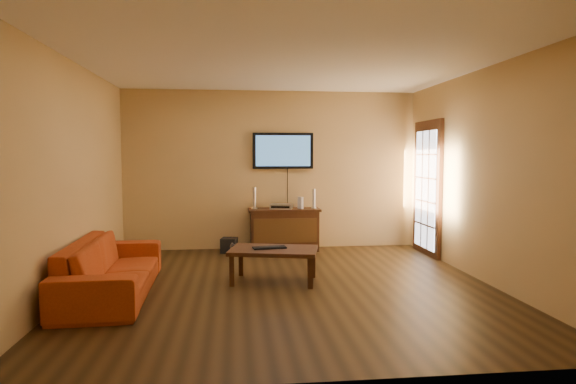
{
  "coord_description": "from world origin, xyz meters",
  "views": [
    {
      "loc": [
        -0.63,
        -5.74,
        1.6
      ],
      "look_at": [
        0.1,
        0.8,
        1.1
      ],
      "focal_mm": 30.0,
      "sensor_mm": 36.0,
      "label": 1
    }
  ],
  "objects": [
    {
      "name": "subwoofer",
      "position": [
        -0.73,
        2.15,
        0.12
      ],
      "size": [
        0.29,
        0.29,
        0.25
      ],
      "primitive_type": "cube",
      "rotation": [
        0.0,
        0.0,
        -0.22
      ],
      "color": "black",
      "rests_on": "ground"
    },
    {
      "name": "coffee_table",
      "position": [
        -0.15,
        0.24,
        0.37
      ],
      "size": [
        1.2,
        0.87,
        0.43
      ],
      "color": "black",
      "rests_on": "ground"
    },
    {
      "name": "game_console",
      "position": [
        0.47,
        2.23,
        0.81
      ],
      "size": [
        0.09,
        0.15,
        0.2
      ],
      "primitive_type": "cube",
      "rotation": [
        0.0,
        0.0,
        0.33
      ],
      "color": "white",
      "rests_on": "media_console"
    },
    {
      "name": "media_console",
      "position": [
        0.19,
        2.26,
        0.36
      ],
      "size": [
        1.2,
        0.46,
        0.71
      ],
      "color": "black",
      "rests_on": "ground"
    },
    {
      "name": "sofa",
      "position": [
        -2.04,
        -0.12,
        0.42
      ],
      "size": [
        0.71,
        2.19,
        0.85
      ],
      "primitive_type": "imported",
      "rotation": [
        0.0,
        0.0,
        1.61
      ],
      "color": "#A73A12",
      "rests_on": "ground"
    },
    {
      "name": "french_door",
      "position": [
        2.46,
        1.7,
        1.05
      ],
      "size": [
        0.07,
        1.02,
        2.22
      ],
      "color": "black",
      "rests_on": "ground"
    },
    {
      "name": "speaker_right",
      "position": [
        0.7,
        2.26,
        0.86
      ],
      "size": [
        0.09,
        0.09,
        0.33
      ],
      "color": "silver",
      "rests_on": "media_console"
    },
    {
      "name": "keyboard",
      "position": [
        -0.2,
        0.26,
        0.44
      ],
      "size": [
        0.43,
        0.21,
        0.03
      ],
      "color": "black",
      "rests_on": "coffee_table"
    },
    {
      "name": "av_receiver",
      "position": [
        0.14,
        2.24,
        0.75
      ],
      "size": [
        0.41,
        0.34,
        0.08
      ],
      "primitive_type": "cube",
      "rotation": [
        0.0,
        0.0,
        -0.25
      ],
      "color": "silver",
      "rests_on": "media_console"
    },
    {
      "name": "television",
      "position": [
        0.19,
        2.45,
        1.68
      ],
      "size": [
        1.04,
        0.08,
        0.61
      ],
      "color": "black",
      "rests_on": "ground"
    },
    {
      "name": "room_walls",
      "position": [
        0.0,
        0.62,
        1.69
      ],
      "size": [
        5.0,
        5.0,
        5.0
      ],
      "color": "tan",
      "rests_on": "ground"
    },
    {
      "name": "speaker_left",
      "position": [
        -0.31,
        2.3,
        0.87
      ],
      "size": [
        0.1,
        0.1,
        0.36
      ],
      "color": "silver",
      "rests_on": "media_console"
    },
    {
      "name": "ground_plane",
      "position": [
        0.0,
        0.0,
        0.0
      ],
      "size": [
        5.0,
        5.0,
        0.0
      ],
      "primitive_type": "plane",
      "color": "black",
      "rests_on": "ground"
    },
    {
      "name": "bottle",
      "position": [
        -0.68,
        1.82,
        0.1
      ],
      "size": [
        0.08,
        0.08,
        0.22
      ],
      "color": "white",
      "rests_on": "ground"
    }
  ]
}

